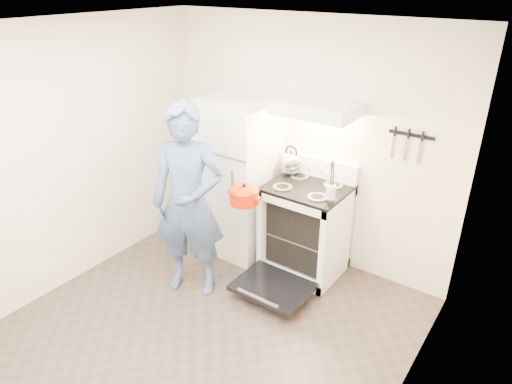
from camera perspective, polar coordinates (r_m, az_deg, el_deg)
floor at (r=4.10m, az=-7.95°, el=-18.00°), size 3.60×3.60×0.00m
back_wall at (r=4.70m, az=6.20°, el=6.05°), size 3.20×0.02×2.50m
refrigerator at (r=4.87m, az=-2.01°, el=1.84°), size 0.70×0.70×1.70m
stove_body at (r=4.67m, az=6.21°, el=-4.79°), size 0.76×0.65×0.92m
cooktop at (r=4.45m, az=6.50°, el=0.50°), size 0.76×0.65×0.03m
backsplash at (r=4.63m, az=8.31°, el=3.00°), size 0.76×0.07×0.20m
oven_door at (r=4.43m, az=2.10°, el=-11.74°), size 0.70×0.54×0.04m
oven_rack at (r=4.68m, az=6.20°, el=-5.00°), size 0.60×0.52×0.01m
range_hood at (r=4.24m, az=7.53°, el=10.36°), size 0.76×0.50×0.12m
knife_strip at (r=4.21m, az=18.87°, el=6.78°), size 0.40×0.02×0.03m
pizza_stone at (r=4.67m, az=6.36°, el=-4.86°), size 0.34×0.34×0.02m
tea_kettle at (r=4.65m, az=4.40°, el=3.99°), size 0.25×0.21×0.31m
utensil_jar at (r=4.14m, az=9.34°, el=0.02°), size 0.10×0.10×0.13m
person at (r=4.20m, az=-8.42°, el=-1.33°), size 0.80×0.68×1.86m
dutch_oven at (r=4.16m, az=-1.49°, el=-0.58°), size 0.34×0.27×0.23m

